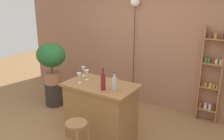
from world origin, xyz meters
TOP-DOWN VIEW (x-y plane):
  - back_wall at (0.00, 1.95)m, footprint 6.40×0.10m
  - kitchen_counter at (0.00, 0.30)m, footprint 1.12×0.67m
  - bar_stool at (0.08, -0.40)m, footprint 0.30×0.30m
  - spice_shelf at (1.32, 1.82)m, footprint 0.36×0.12m
  - plant_stool at (-1.55, 0.78)m, footprint 0.36×0.36m
  - potted_plant at (-1.55, 0.78)m, footprint 0.61×0.55m
  - bottle_sauce_amber at (0.31, 0.21)m, footprint 0.07×0.07m
  - bottle_olive_oil at (0.16, 0.14)m, footprint 0.07×0.07m
  - wine_glass_left at (-0.31, 0.35)m, footprint 0.07×0.07m
  - wine_glass_center at (-0.31, 0.17)m, footprint 0.07×0.07m
  - wine_glass_right at (-0.47, 0.46)m, footprint 0.07×0.07m
  - pendant_globe_light at (-0.24, 1.84)m, footprint 0.19×0.19m

SIDE VIEW (x-z plane):
  - plant_stool at x=-1.55m, z-range 0.00..0.49m
  - bar_stool at x=0.08m, z-range 0.15..0.77m
  - kitchen_counter at x=0.00m, z-range 0.00..0.94m
  - spice_shelf at x=1.32m, z-range -0.01..1.74m
  - potted_plant at x=-1.55m, z-range 0.60..1.45m
  - bottle_sauce_amber at x=0.31m, z-range 0.90..1.18m
  - wine_glass_left at x=-0.31m, z-range 0.97..1.14m
  - wine_glass_center at x=-0.31m, z-range 0.97..1.14m
  - wine_glass_right at x=-0.47m, z-range 0.97..1.14m
  - bottle_olive_oil at x=0.16m, z-range 0.89..1.23m
  - back_wall at x=0.00m, z-range 0.00..2.80m
  - pendant_globe_light at x=-0.24m, z-range 0.96..3.17m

